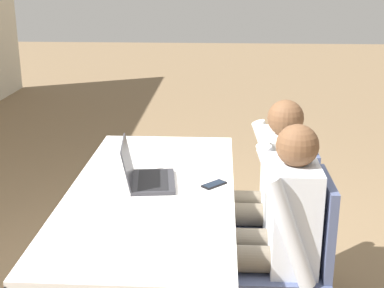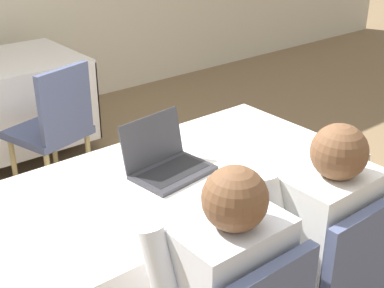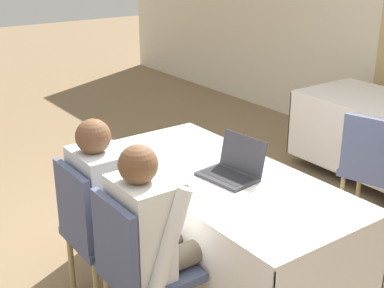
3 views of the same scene
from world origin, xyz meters
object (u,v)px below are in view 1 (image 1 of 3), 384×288
chair_near_left (296,255)px  person_checkered_shirt (276,225)px  cell_phone (214,184)px  chair_near_right (285,212)px  person_white_shirt (268,187)px  laptop (146,176)px

chair_near_left → person_checkered_shirt: 0.19m
cell_phone → chair_near_right: size_ratio=0.16×
chair_near_right → person_white_shirt: (0.00, 0.10, 0.16)m
laptop → chair_near_left: laptop is taller
person_white_shirt → chair_near_right: bearing=90.0°
cell_phone → laptop: bearing=43.3°
person_white_shirt → cell_phone: bearing=-58.5°
laptop → cell_phone: 0.37m
person_checkered_shirt → person_white_shirt: same height
laptop → cell_phone: size_ratio=2.60×
laptop → chair_near_left: size_ratio=0.40×
laptop → chair_near_right: bearing=-83.7°
cell_phone → chair_near_left: 0.56m
chair_near_right → person_checkered_shirt: bearing=-12.0°
person_white_shirt → person_checkered_shirt: bearing=0.0°
laptop → person_white_shirt: bearing=-81.7°
laptop → person_white_shirt: (0.18, -0.68, -0.12)m
person_checkered_shirt → cell_phone: bearing=-134.6°
chair_near_right → person_checkered_shirt: (-0.49, 0.10, 0.16)m
cell_phone → person_white_shirt: bearing=-104.3°
chair_near_left → person_white_shirt: bearing=-168.0°
chair_near_left → person_white_shirt: person_white_shirt is taller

